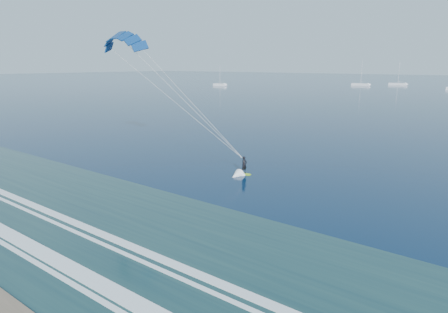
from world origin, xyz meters
TOP-DOWN VIEW (x-y plane):
  - kitesurfer_rig at (-7.49, 25.70)m, footprint 18.26×7.36m
  - sailboat_0 at (-110.28, 163.06)m, footprint 7.66×2.40m
  - sailboat_1 at (-51.68, 210.68)m, footprint 9.51×2.40m
  - sailboat_2 at (-37.19, 227.81)m, footprint 9.30×2.40m

SIDE VIEW (x-z plane):
  - sailboat_0 at x=-110.28m, z-range -4.61..5.96m
  - sailboat_2 at x=-37.19m, z-range -5.55..6.92m
  - sailboat_1 at x=-51.68m, z-range -5.79..7.17m
  - kitesurfer_rig at x=-7.49m, z-range 0.20..16.36m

